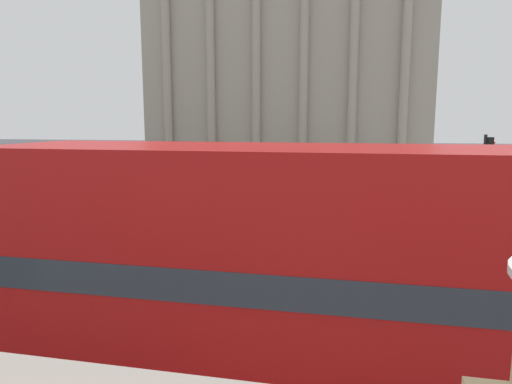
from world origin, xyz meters
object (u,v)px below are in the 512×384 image
object	(u,v)px
pedestrian_grey	(502,218)
pedestrian_blue	(429,171)
traffic_light_near	(295,208)
pedestrian_olive	(484,266)
pedestrian_red	(223,195)
double_decker_bus	(380,278)
traffic_light_mid	(485,171)
plaza_building_left	(288,46)
car_white	(278,214)

from	to	relation	value
pedestrian_grey	pedestrian_blue	bearing A→B (deg)	134.84
traffic_light_near	pedestrian_olive	world-z (taller)	traffic_light_near
pedestrian_red	pedestrian_blue	xyz separation A→B (m)	(11.73, 13.59, 0.04)
pedestrian_grey	double_decker_bus	bearing A→B (deg)	-68.75
pedestrian_grey	traffic_light_near	bearing A→B (deg)	-95.75
traffic_light_near	traffic_light_mid	xyz separation A→B (m)	(6.61, 6.73, 0.46)
traffic_light_mid	pedestrian_blue	world-z (taller)	traffic_light_mid
double_decker_bus	traffic_light_near	world-z (taller)	double_decker_bus
pedestrian_red	pedestrian_grey	world-z (taller)	pedestrian_grey
plaza_building_left	traffic_light_mid	world-z (taller)	plaza_building_left
traffic_light_near	car_white	world-z (taller)	traffic_light_near
pedestrian_red	pedestrian_blue	bearing A→B (deg)	35.33
double_decker_bus	traffic_light_near	xyz separation A→B (m)	(-1.94, 5.92, -0.16)
car_white	pedestrian_olive	bearing A→B (deg)	132.33
plaza_building_left	traffic_light_near	size ratio (longest dim) A/B	9.61
plaza_building_left	car_white	distance (m)	37.60
traffic_light_mid	car_white	world-z (taller)	traffic_light_mid
plaza_building_left	pedestrian_grey	bearing A→B (deg)	-69.71
traffic_light_mid	pedestrian_red	xyz separation A→B (m)	(-11.28, 2.28, -1.69)
car_white	double_decker_bus	bearing A→B (deg)	103.75
plaza_building_left	pedestrian_red	bearing A→B (deg)	-87.48
double_decker_bus	traffic_light_mid	world-z (taller)	double_decker_bus
car_white	pedestrian_grey	size ratio (longest dim) A/B	2.44
car_white	pedestrian_blue	distance (m)	18.50
traffic_light_mid	car_white	bearing A→B (deg)	-176.09
pedestrian_blue	pedestrian_grey	xyz separation A→B (m)	(0.00, -16.79, 0.00)
plaza_building_left	pedestrian_grey	xyz separation A→B (m)	(13.16, -35.59, -12.06)
pedestrian_red	double_decker_bus	bearing A→B (deg)	-79.98
pedestrian_blue	pedestrian_olive	world-z (taller)	pedestrian_blue
traffic_light_mid	pedestrian_red	distance (m)	11.63
plaza_building_left	pedestrian_grey	size ratio (longest dim) A/B	18.48
double_decker_bus	pedestrian_olive	world-z (taller)	double_decker_bus
traffic_light_near	pedestrian_grey	world-z (taller)	traffic_light_near
traffic_light_near	pedestrian_grey	bearing A→B (deg)	39.42
double_decker_bus	pedestrian_blue	world-z (taller)	double_decker_bus
pedestrian_red	pedestrian_olive	bearing A→B (deg)	-58.19
pedestrian_blue	plaza_building_left	bearing A→B (deg)	-78.91
double_decker_bus	pedestrian_grey	world-z (taller)	double_decker_bus
traffic_light_near	car_white	xyz separation A→B (m)	(-1.47, 6.18, -1.48)
car_white	pedestrian_red	distance (m)	4.28
plaza_building_left	pedestrian_red	xyz separation A→B (m)	(1.43, -32.38, -12.10)
pedestrian_grey	pedestrian_olive	size ratio (longest dim) A/B	1.07
traffic_light_mid	pedestrian_red	size ratio (longest dim) A/B	2.46
pedestrian_olive	pedestrian_blue	bearing A→B (deg)	171.60
double_decker_bus	traffic_light_near	size ratio (longest dim) A/B	3.48
pedestrian_grey	traffic_light_mid	bearing A→B (deg)	160.79
traffic_light_mid	pedestrian_blue	size ratio (longest dim) A/B	2.37
traffic_light_mid	pedestrian_olive	size ratio (longest dim) A/B	2.53
pedestrian_blue	pedestrian_grey	size ratio (longest dim) A/B	1.00
pedestrian_grey	car_white	bearing A→B (deg)	-137.69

